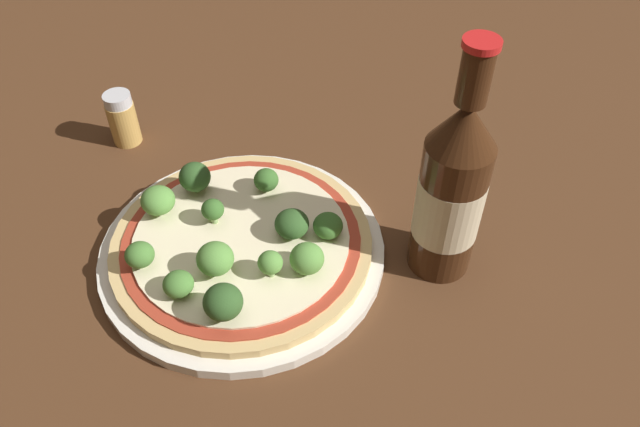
% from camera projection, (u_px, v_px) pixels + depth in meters
% --- Properties ---
extents(ground_plane, '(3.00, 3.00, 0.00)m').
position_uv_depth(ground_plane, '(243.00, 254.00, 0.64)').
color(ground_plane, '#4C2D19').
extents(plate, '(0.29, 0.29, 0.01)m').
position_uv_depth(plate, '(241.00, 250.00, 0.64)').
color(plate, silver).
rests_on(plate, ground_plane).
extents(pizza, '(0.26, 0.26, 0.01)m').
position_uv_depth(pizza, '(241.00, 240.00, 0.63)').
color(pizza, tan).
rests_on(pizza, plate).
extents(broccoli_floret_0, '(0.03, 0.03, 0.02)m').
position_uv_depth(broccoli_floret_0, '(178.00, 284.00, 0.57)').
color(broccoli_floret_0, '#89A866').
rests_on(broccoli_floret_0, pizza).
extents(broccoli_floret_1, '(0.03, 0.03, 0.03)m').
position_uv_depth(broccoli_floret_1, '(266.00, 180.00, 0.66)').
color(broccoli_floret_1, '#89A866').
rests_on(broccoli_floret_1, pizza).
extents(broccoli_floret_2, '(0.02, 0.02, 0.03)m').
position_uv_depth(broccoli_floret_2, '(270.00, 263.00, 0.58)').
color(broccoli_floret_2, '#89A866').
rests_on(broccoli_floret_2, pizza).
extents(broccoli_floret_3, '(0.04, 0.04, 0.04)m').
position_uv_depth(broccoli_floret_3, '(211.00, 257.00, 0.58)').
color(broccoli_floret_3, '#89A866').
rests_on(broccoli_floret_3, pizza).
extents(broccoli_floret_4, '(0.03, 0.03, 0.04)m').
position_uv_depth(broccoli_floret_4, '(195.00, 177.00, 0.66)').
color(broccoli_floret_4, '#89A866').
rests_on(broccoli_floret_4, pizza).
extents(broccoli_floret_5, '(0.04, 0.04, 0.04)m').
position_uv_depth(broccoli_floret_5, '(223.00, 302.00, 0.54)').
color(broccoli_floret_5, '#89A866').
rests_on(broccoli_floret_5, pizza).
extents(broccoli_floret_6, '(0.03, 0.03, 0.03)m').
position_uv_depth(broccoli_floret_6, '(292.00, 224.00, 0.62)').
color(broccoli_floret_6, '#89A866').
rests_on(broccoli_floret_6, pizza).
extents(broccoli_floret_7, '(0.03, 0.03, 0.03)m').
position_uv_depth(broccoli_floret_7, '(307.00, 259.00, 0.58)').
color(broccoli_floret_7, '#89A866').
rests_on(broccoli_floret_7, pizza).
extents(broccoli_floret_8, '(0.02, 0.02, 0.03)m').
position_uv_depth(broccoli_floret_8, '(213.00, 210.00, 0.63)').
color(broccoli_floret_8, '#89A866').
rests_on(broccoli_floret_8, pizza).
extents(broccoli_floret_9, '(0.03, 0.03, 0.03)m').
position_uv_depth(broccoli_floret_9, '(328.00, 226.00, 0.62)').
color(broccoli_floret_9, '#89A866').
rests_on(broccoli_floret_9, pizza).
extents(broccoli_floret_10, '(0.03, 0.03, 0.03)m').
position_uv_depth(broccoli_floret_10, '(140.00, 255.00, 0.59)').
color(broccoli_floret_10, '#89A866').
rests_on(broccoli_floret_10, pizza).
extents(broccoli_floret_11, '(0.04, 0.04, 0.03)m').
position_uv_depth(broccoli_floret_11, '(156.00, 203.00, 0.63)').
color(broccoli_floret_11, '#89A866').
rests_on(broccoli_floret_11, pizza).
extents(beer_bottle, '(0.06, 0.06, 0.25)m').
position_uv_depth(beer_bottle, '(452.00, 191.00, 0.57)').
color(beer_bottle, '#381E0F').
rests_on(beer_bottle, ground_plane).
extents(pepper_shaker, '(0.03, 0.03, 0.07)m').
position_uv_depth(pepper_shaker, '(123.00, 119.00, 0.75)').
color(pepper_shaker, tan).
rests_on(pepper_shaker, ground_plane).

